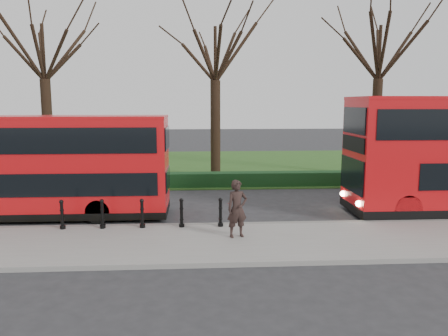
{
  "coord_description": "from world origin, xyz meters",
  "views": [
    {
      "loc": [
        0.91,
        -16.62,
        4.57
      ],
      "look_at": [
        1.94,
        0.5,
        2.0
      ],
      "focal_mm": 35.0,
      "sensor_mm": 36.0,
      "label": 1
    }
  ],
  "objects": [
    {
      "name": "pavement",
      "position": [
        0.0,
        -3.0,
        0.07
      ],
      "size": [
        60.0,
        4.0,
        0.15
      ],
      "primitive_type": "cube",
      "color": "gray",
      "rests_on": "ground"
    },
    {
      "name": "bus_lead",
      "position": [
        -5.42,
        0.84,
        2.05
      ],
      "size": [
        10.21,
        2.35,
        4.06
      ],
      "color": "red",
      "rests_on": "ground"
    },
    {
      "name": "kerb",
      "position": [
        0.0,
        -1.0,
        0.07
      ],
      "size": [
        60.0,
        0.25,
        0.16
      ],
      "primitive_type": "cube",
      "color": "slate",
      "rests_on": "ground"
    },
    {
      "name": "hedge",
      "position": [
        0.0,
        6.8,
        0.4
      ],
      "size": [
        60.0,
        0.9,
        0.8
      ],
      "primitive_type": "cube",
      "color": "black",
      "rests_on": "ground"
    },
    {
      "name": "yellow_line_outer",
      "position": [
        0.0,
        -0.7,
        0.01
      ],
      "size": [
        60.0,
        0.1,
        0.01
      ],
      "primitive_type": "cube",
      "color": "yellow",
      "rests_on": "ground"
    },
    {
      "name": "tree_right",
      "position": [
        12.0,
        10.0,
        7.95
      ],
      "size": [
        7.0,
        7.0,
        10.95
      ],
      "color": "black",
      "rests_on": "ground"
    },
    {
      "name": "bollard_row",
      "position": [
        -1.09,
        -1.35,
        0.65
      ],
      "size": [
        5.75,
        0.15,
        1.0
      ],
      "color": "black",
      "rests_on": "pavement"
    },
    {
      "name": "tree_mid",
      "position": [
        2.0,
        10.0,
        7.8
      ],
      "size": [
        6.87,
        6.87,
        10.74
      ],
      "color": "black",
      "rests_on": "ground"
    },
    {
      "name": "pedestrian",
      "position": [
        2.19,
        -2.64,
        1.11
      ],
      "size": [
        0.8,
        0.64,
        1.92
      ],
      "primitive_type": "imported",
      "rotation": [
        0.0,
        0.0,
        0.29
      ],
      "color": "black",
      "rests_on": "pavement"
    },
    {
      "name": "yellow_line_inner",
      "position": [
        0.0,
        -0.5,
        0.01
      ],
      "size": [
        60.0,
        0.1,
        0.01
      ],
      "primitive_type": "cube",
      "color": "yellow",
      "rests_on": "ground"
    },
    {
      "name": "grass_verge",
      "position": [
        0.0,
        15.0,
        0.03
      ],
      "size": [
        60.0,
        18.0,
        0.06
      ],
      "primitive_type": "cube",
      "color": "#2B501A",
      "rests_on": "ground"
    },
    {
      "name": "tree_left",
      "position": [
        -8.0,
        10.0,
        7.85
      ],
      "size": [
        6.91,
        6.91,
        10.8
      ],
      "color": "black",
      "rests_on": "ground"
    },
    {
      "name": "ground",
      "position": [
        0.0,
        0.0,
        0.0
      ],
      "size": [
        120.0,
        120.0,
        0.0
      ],
      "primitive_type": "plane",
      "color": "#28282B",
      "rests_on": "ground"
    }
  ]
}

